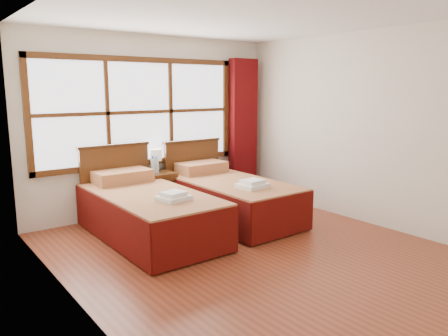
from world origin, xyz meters
TOP-DOWN VIEW (x-y plane):
  - floor at (0.00, 0.00)m, footprint 4.50×4.50m
  - ceiling at (0.00, 0.00)m, footprint 4.50×4.50m
  - wall_back at (0.00, 2.25)m, footprint 4.00×0.00m
  - wall_left at (-2.00, 0.00)m, footprint 0.00×4.50m
  - wall_right at (2.00, 0.00)m, footprint 0.00×4.50m
  - window at (-0.25, 2.21)m, footprint 3.16×0.06m
  - curtain at (1.60, 2.11)m, footprint 0.50×0.16m
  - bed_left at (-0.70, 1.20)m, footprint 1.10×2.14m
  - bed_right at (0.59, 1.20)m, footprint 1.08×2.10m
  - nightstand at (-0.12, 1.99)m, footprint 0.47×0.46m
  - towels_left at (-0.64, 0.64)m, footprint 0.38×0.35m
  - towels_right at (0.54, 0.63)m, footprint 0.38×0.34m
  - lamp at (-0.07, 2.11)m, footprint 0.17×0.17m
  - bottle_near at (-0.19, 1.97)m, footprint 0.07×0.07m
  - bottle_far at (-0.15, 1.96)m, footprint 0.06×0.06m

SIDE VIEW (x-z plane):
  - floor at x=0.00m, z-range 0.00..0.00m
  - nightstand at x=-0.12m, z-range 0.00..0.63m
  - bed_right at x=0.59m, z-range -0.20..0.84m
  - bed_left at x=-0.70m, z-range -0.21..0.87m
  - towels_right at x=0.54m, z-range 0.55..0.66m
  - towels_left at x=-0.64m, z-range 0.57..0.67m
  - bottle_far at x=-0.15m, z-range 0.62..0.86m
  - bottle_near at x=-0.19m, z-range 0.61..0.87m
  - lamp at x=-0.07m, z-range 0.69..1.02m
  - curtain at x=1.60m, z-range 0.02..2.32m
  - wall_back at x=0.00m, z-range -0.70..3.30m
  - wall_left at x=-2.00m, z-range -0.95..3.55m
  - wall_right at x=2.00m, z-range -0.95..3.55m
  - window at x=-0.25m, z-range 0.72..2.28m
  - ceiling at x=0.00m, z-range 2.60..2.60m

